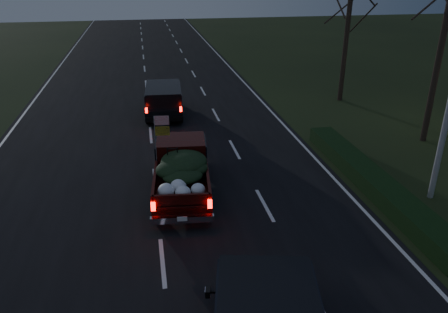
{
  "coord_description": "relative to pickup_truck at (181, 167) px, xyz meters",
  "views": [
    {
      "loc": [
        -0.14,
        -9.96,
        7.48
      ],
      "look_at": [
        2.46,
        3.93,
        1.3
      ],
      "focal_mm": 35.0,
      "sensor_mm": 36.0,
      "label": 1
    }
  ],
  "objects": [
    {
      "name": "lead_suv",
      "position": [
        -0.09,
        9.05,
        0.02
      ],
      "size": [
        2.15,
        4.62,
        1.3
      ],
      "rotation": [
        0.0,
        0.0,
        -0.06
      ],
      "color": "black",
      "rests_on": "ground"
    },
    {
      "name": "ground",
      "position": [
        -0.95,
        -4.03,
        -0.96
      ],
      "size": [
        120.0,
        120.0,
        0.0
      ],
      "primitive_type": "plane",
      "color": "black",
      "rests_on": "ground"
    },
    {
      "name": "road_asphalt",
      "position": [
        -0.95,
        -4.03,
        -0.95
      ],
      "size": [
        14.0,
        120.0,
        0.02
      ],
      "primitive_type": "cube",
      "color": "black",
      "rests_on": "ground"
    },
    {
      "name": "pickup_truck",
      "position": [
        0.0,
        0.0,
        0.0
      ],
      "size": [
        2.32,
        5.05,
        2.57
      ],
      "rotation": [
        0.0,
        0.0,
        -0.09
      ],
      "color": "#320906",
      "rests_on": "ground"
    },
    {
      "name": "bare_tree_far",
      "position": [
        10.55,
        9.97,
        4.27
      ],
      "size": [
        3.6,
        3.6,
        7.0
      ],
      "color": "black",
      "rests_on": "ground"
    },
    {
      "name": "hedge_row",
      "position": [
        6.85,
        -1.03,
        -0.66
      ],
      "size": [
        1.0,
        10.0,
        0.6
      ],
      "primitive_type": "cube",
      "color": "black",
      "rests_on": "ground"
    }
  ]
}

